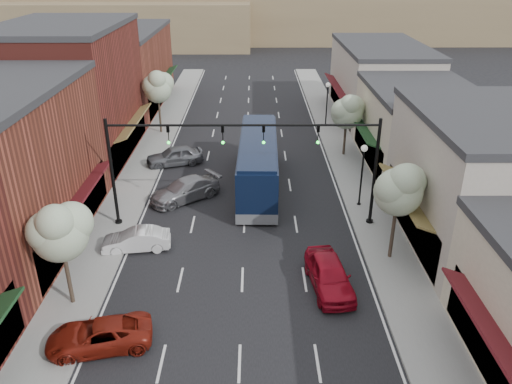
{
  "coord_description": "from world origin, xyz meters",
  "views": [
    {
      "loc": [
        0.63,
        -19.87,
        15.58
      ],
      "look_at": [
        0.75,
        8.18,
        2.2
      ],
      "focal_mm": 35.0,
      "sensor_mm": 36.0,
      "label": 1
    }
  ],
  "objects_px": {
    "red_hatchback": "(329,275)",
    "parked_car_c": "(185,190)",
    "parked_car_a": "(99,335)",
    "parked_car_d": "(175,156)",
    "tree_right_far": "(348,111)",
    "tree_left_near": "(60,230)",
    "tree_right_near": "(400,188)",
    "lamp_post_far": "(327,97)",
    "parked_car_b": "(136,240)",
    "signal_mast_left": "(150,157)",
    "signal_mast_right": "(337,157)",
    "tree_left_far": "(158,86)",
    "lamp_post_near": "(363,166)",
    "coach_bus": "(258,162)"
  },
  "relations": [
    {
      "from": "red_hatchback",
      "to": "parked_car_c",
      "type": "relative_size",
      "value": 0.91
    },
    {
      "from": "parked_car_a",
      "to": "parked_car_d",
      "type": "distance_m",
      "value": 21.01
    },
    {
      "from": "tree_right_far",
      "to": "tree_left_near",
      "type": "xyz_separation_m",
      "value": [
        -16.6,
        -20.0,
        0.23
      ]
    },
    {
      "from": "tree_right_near",
      "to": "lamp_post_far",
      "type": "distance_m",
      "value": 24.11
    },
    {
      "from": "lamp_post_far",
      "to": "parked_car_b",
      "type": "height_order",
      "value": "lamp_post_far"
    },
    {
      "from": "signal_mast_left",
      "to": "tree_right_far",
      "type": "bearing_deg",
      "value": 40.54
    },
    {
      "from": "signal_mast_left",
      "to": "signal_mast_right",
      "type": "bearing_deg",
      "value": 0.0
    },
    {
      "from": "signal_mast_left",
      "to": "tree_left_far",
      "type": "distance_m",
      "value": 18.14
    },
    {
      "from": "tree_right_far",
      "to": "parked_car_c",
      "type": "bearing_deg",
      "value": -146.37
    },
    {
      "from": "lamp_post_near",
      "to": "parked_car_c",
      "type": "distance_m",
      "value": 12.26
    },
    {
      "from": "lamp_post_near",
      "to": "parked_car_b",
      "type": "relative_size",
      "value": 1.14
    },
    {
      "from": "signal_mast_left",
      "to": "tree_right_far",
      "type": "distance_m",
      "value": 18.39
    },
    {
      "from": "red_hatchback",
      "to": "parked_car_d",
      "type": "height_order",
      "value": "red_hatchback"
    },
    {
      "from": "lamp_post_far",
      "to": "red_hatchback",
      "type": "xyz_separation_m",
      "value": [
        -3.33,
        -26.72,
        -2.2
      ]
    },
    {
      "from": "coach_bus",
      "to": "parked_car_d",
      "type": "relative_size",
      "value": 2.69
    },
    {
      "from": "tree_left_near",
      "to": "lamp_post_near",
      "type": "height_order",
      "value": "tree_left_near"
    },
    {
      "from": "coach_bus",
      "to": "red_hatchback",
      "type": "xyz_separation_m",
      "value": [
        3.54,
        -12.42,
        -1.15
      ]
    },
    {
      "from": "tree_right_near",
      "to": "parked_car_a",
      "type": "xyz_separation_m",
      "value": [
        -14.46,
        -6.92,
        -3.82
      ]
    },
    {
      "from": "tree_right_near",
      "to": "tree_left_far",
      "type": "height_order",
      "value": "tree_left_far"
    },
    {
      "from": "tree_right_near",
      "to": "tree_right_far",
      "type": "distance_m",
      "value": 16.01
    },
    {
      "from": "tree_left_far",
      "to": "coach_bus",
      "type": "height_order",
      "value": "tree_left_far"
    },
    {
      "from": "signal_mast_left",
      "to": "coach_bus",
      "type": "height_order",
      "value": "signal_mast_left"
    },
    {
      "from": "red_hatchback",
      "to": "parked_car_b",
      "type": "bearing_deg",
      "value": 153.84
    },
    {
      "from": "parked_car_b",
      "to": "parked_car_d",
      "type": "relative_size",
      "value": 0.85
    },
    {
      "from": "signal_mast_right",
      "to": "signal_mast_left",
      "type": "relative_size",
      "value": 1.0
    },
    {
      "from": "tree_right_far",
      "to": "parked_car_c",
      "type": "distance_m",
      "value": 15.41
    },
    {
      "from": "lamp_post_near",
      "to": "coach_bus",
      "type": "relative_size",
      "value": 0.36
    },
    {
      "from": "signal_mast_right",
      "to": "red_hatchback",
      "type": "bearing_deg",
      "value": -99.7
    },
    {
      "from": "tree_left_near",
      "to": "parked_car_a",
      "type": "distance_m",
      "value": 5.1
    },
    {
      "from": "lamp_post_near",
      "to": "tree_left_near",
      "type": "bearing_deg",
      "value": -146.67
    },
    {
      "from": "signal_mast_left",
      "to": "tree_right_near",
      "type": "xyz_separation_m",
      "value": [
        13.97,
        -4.05,
        -0.17
      ]
    },
    {
      "from": "signal_mast_left",
      "to": "lamp_post_far",
      "type": "height_order",
      "value": "signal_mast_left"
    },
    {
      "from": "tree_right_near",
      "to": "parked_car_a",
      "type": "relative_size",
      "value": 1.31
    },
    {
      "from": "parked_car_c",
      "to": "red_hatchback",
      "type": "bearing_deg",
      "value": 1.94
    },
    {
      "from": "tree_left_near",
      "to": "parked_car_c",
      "type": "bearing_deg",
      "value": 70.82
    },
    {
      "from": "tree_right_far",
      "to": "tree_left_near",
      "type": "relative_size",
      "value": 0.95
    },
    {
      "from": "lamp_post_far",
      "to": "signal_mast_right",
      "type": "bearing_deg",
      "value": -96.22
    },
    {
      "from": "lamp_post_far",
      "to": "signal_mast_left",
      "type": "bearing_deg",
      "value": -123.86
    },
    {
      "from": "red_hatchback",
      "to": "tree_right_far",
      "type": "bearing_deg",
      "value": 71.43
    },
    {
      "from": "tree_left_far",
      "to": "parked_car_b",
      "type": "relative_size",
      "value": 1.57
    },
    {
      "from": "red_hatchback",
      "to": "parked_car_d",
      "type": "distance_m",
      "value": 19.66
    },
    {
      "from": "lamp_post_near",
      "to": "red_hatchback",
      "type": "xyz_separation_m",
      "value": [
        -3.33,
        -9.22,
        -2.2
      ]
    },
    {
      "from": "coach_bus",
      "to": "signal_mast_right",
      "type": "bearing_deg",
      "value": -49.36
    },
    {
      "from": "parked_car_d",
      "to": "signal_mast_left",
      "type": "bearing_deg",
      "value": -17.74
    },
    {
      "from": "signal_mast_right",
      "to": "signal_mast_left",
      "type": "height_order",
      "value": "same"
    },
    {
      "from": "tree_right_far",
      "to": "lamp_post_far",
      "type": "relative_size",
      "value": 1.22
    },
    {
      "from": "parked_car_b",
      "to": "parked_car_a",
      "type": "bearing_deg",
      "value": -7.26
    },
    {
      "from": "lamp_post_far",
      "to": "red_hatchback",
      "type": "bearing_deg",
      "value": -97.1
    },
    {
      "from": "tree_left_far",
      "to": "parked_car_c",
      "type": "distance_m",
      "value": 15.4
    },
    {
      "from": "signal_mast_right",
      "to": "signal_mast_left",
      "type": "xyz_separation_m",
      "value": [
        -11.24,
        0.0,
        0.0
      ]
    }
  ]
}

